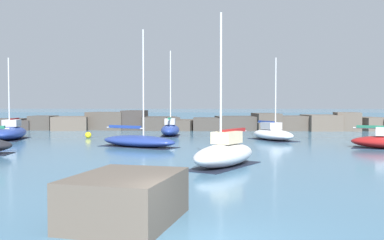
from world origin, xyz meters
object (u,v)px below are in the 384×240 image
(sailboat_moored_2, at_px, (273,134))
(sailboat_moored_7, at_px, (225,153))
(sailboat_moored_8, at_px, (170,129))
(mooring_buoy_far_side, at_px, (88,135))
(sailboat_moored_3, at_px, (11,132))
(sailboat_moored_1, at_px, (138,141))

(sailboat_moored_2, bearing_deg, sailboat_moored_7, -105.95)
(sailboat_moored_8, bearing_deg, sailboat_moored_2, -25.30)
(sailboat_moored_2, height_order, mooring_buoy_far_side, sailboat_moored_2)
(sailboat_moored_7, bearing_deg, sailboat_moored_8, 103.36)
(sailboat_moored_2, distance_m, sailboat_moored_3, 24.71)
(sailboat_moored_3, relative_size, sailboat_moored_8, 0.85)
(sailboat_moored_1, bearing_deg, sailboat_moored_2, 31.37)
(sailboat_moored_3, bearing_deg, sailboat_moored_1, -25.30)
(sailboat_moored_1, distance_m, sailboat_moored_8, 11.81)
(sailboat_moored_7, relative_size, sailboat_moored_8, 0.91)
(sailboat_moored_1, relative_size, sailboat_moored_7, 1.12)
(sailboat_moored_1, relative_size, sailboat_moored_8, 1.01)
(sailboat_moored_2, relative_size, mooring_buoy_far_side, 9.36)
(sailboat_moored_7, distance_m, sailboat_moored_8, 22.52)
(sailboat_moored_7, bearing_deg, mooring_buoy_far_side, 125.00)
(sailboat_moored_1, relative_size, sailboat_moored_2, 1.20)
(sailboat_moored_3, bearing_deg, sailboat_moored_7, -39.71)
(sailboat_moored_1, height_order, sailboat_moored_2, sailboat_moored_1)
(sailboat_moored_1, bearing_deg, sailboat_moored_8, 83.59)
(sailboat_moored_1, xyz_separation_m, mooring_buoy_far_side, (-6.51, 8.43, -0.18))
(sailboat_moored_2, xyz_separation_m, sailboat_moored_8, (-10.10, 4.77, 0.12))
(sailboat_moored_2, bearing_deg, sailboat_moored_8, 154.70)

